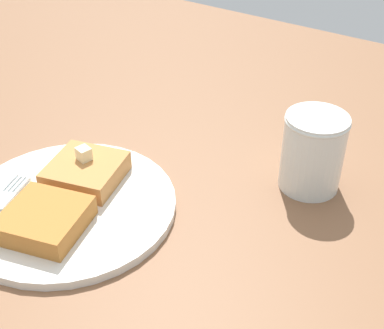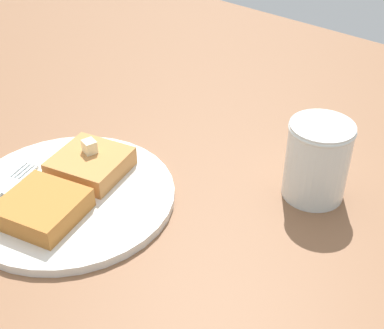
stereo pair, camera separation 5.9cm
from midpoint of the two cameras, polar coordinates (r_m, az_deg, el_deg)
table_surface at (r=71.27cm, az=-18.74°, el=-0.47°), size 123.29×123.29×2.14cm
plate at (r=61.43cm, az=-15.73°, el=-4.33°), size 23.79×23.79×1.01cm
toast_slice_left at (r=63.32cm, az=-13.86°, el=-0.79°), size 9.66×9.68×2.31cm
toast_slice_middle at (r=57.77cm, az=-18.30°, el=-5.72°), size 9.66×9.68×2.31cm
butter_pat_primary at (r=62.89cm, az=-14.11°, el=1.03°), size 1.72×1.83×1.53cm
syrup_jar at (r=61.50cm, az=10.08°, el=0.91°), size 7.25×7.25×9.22cm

